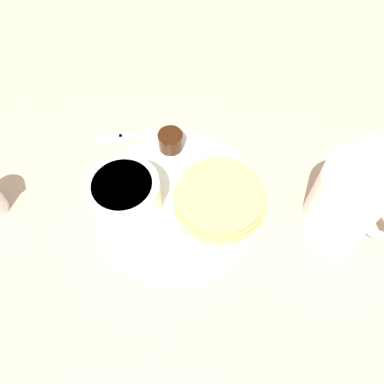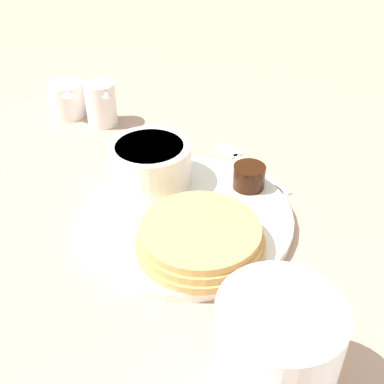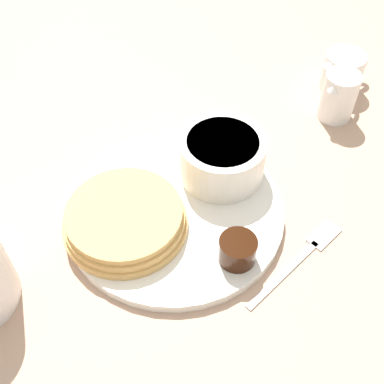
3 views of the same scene
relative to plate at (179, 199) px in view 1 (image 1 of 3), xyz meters
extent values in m
plane|color=tan|center=(0.00, 0.00, -0.01)|extent=(4.00, 4.00, 0.00)
cylinder|color=white|center=(0.00, 0.00, 0.00)|extent=(0.24, 0.24, 0.01)
cylinder|color=tan|center=(0.04, 0.04, 0.01)|extent=(0.13, 0.13, 0.01)
cylinder|color=tan|center=(0.04, 0.04, 0.02)|extent=(0.13, 0.13, 0.01)
cylinder|color=tan|center=(0.04, 0.04, 0.03)|extent=(0.12, 0.12, 0.01)
cylinder|color=white|center=(-0.03, -0.07, 0.03)|extent=(0.10, 0.10, 0.05)
cylinder|color=white|center=(-0.03, -0.07, 0.05)|extent=(0.08, 0.08, 0.01)
cylinder|color=black|center=(-0.08, 0.04, 0.02)|extent=(0.04, 0.04, 0.03)
cylinder|color=white|center=(-0.05, -0.07, 0.02)|extent=(0.04, 0.04, 0.02)
sphere|color=white|center=(-0.05, -0.07, 0.03)|extent=(0.02, 0.02, 0.02)
cylinder|color=white|center=(0.15, 0.17, 0.04)|extent=(0.09, 0.09, 0.10)
torus|color=white|center=(0.20, 0.18, 0.05)|extent=(0.07, 0.03, 0.06)
cube|color=silver|center=(-0.13, 0.04, 0.00)|extent=(0.05, 0.10, 0.00)
cube|color=silver|center=(-0.16, -0.03, 0.00)|extent=(0.04, 0.04, 0.00)
cube|color=white|center=(0.13, 0.29, 0.00)|extent=(0.13, 0.11, 0.00)
camera|label=1|loc=(0.24, -0.14, 0.47)|focal=35.00mm
camera|label=2|loc=(0.36, 0.22, 0.34)|focal=45.00mm
camera|label=3|loc=(-0.13, 0.31, 0.43)|focal=45.00mm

